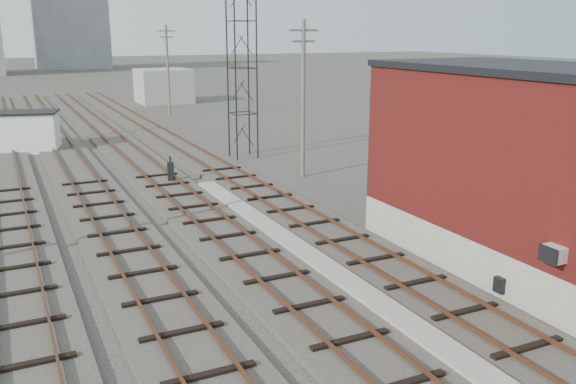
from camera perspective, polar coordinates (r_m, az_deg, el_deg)
ground at (r=64.60m, az=-17.04°, el=6.72°), size 320.00×320.00×0.00m
track_right at (r=44.78m, az=-9.64°, el=3.98°), size 3.20×90.00×0.39m
track_mid_right at (r=43.88m, az=-14.67°, el=3.49°), size 3.20×90.00×0.39m
track_mid_left at (r=43.33m, az=-19.86°, el=2.95°), size 3.20×90.00×0.39m
track_left at (r=43.14m, az=-25.13°, el=2.38°), size 3.20×90.00×0.39m
platform_curb at (r=21.63m, az=4.03°, el=-7.53°), size 0.90×28.00×0.26m
brick_building at (r=23.36m, az=21.83°, el=2.11°), size 6.54×12.20×7.22m
lattice_tower at (r=41.18m, az=-4.37°, el=13.58°), size 1.60×1.60×15.00m
utility_pole_right_a at (r=35.37m, az=1.43°, el=9.04°), size 1.80×0.24×9.00m
utility_pole_right_b at (r=63.50m, az=-11.18°, el=11.31°), size 1.80×0.24×9.00m
apartment_right at (r=154.42m, az=-19.83°, el=15.67°), size 16.00×12.00×26.00m
shed_right at (r=75.91m, az=-11.57°, el=9.70°), size 6.00×6.00×4.00m
switch_stand at (r=34.94m, az=-10.91°, el=1.89°), size 0.43×0.43×1.47m
site_trailer at (r=47.67m, az=-24.71°, el=5.13°), size 7.34×4.48×2.88m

